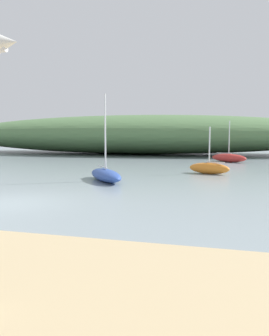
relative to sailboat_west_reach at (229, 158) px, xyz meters
The scene contains 5 objects.
ground_plane 21.60m from the sailboat_west_reach, 109.99° to the right, with size 120.00×120.00×0.00m, color gray.
distant_hill 16.51m from the sailboat_west_reach, 135.86° to the left, with size 51.09×15.37×4.83m, color #517547.
sailboat_west_reach is the anchor object (origin of this frame).
sailboat_by_sandbar 9.73m from the sailboat_west_reach, 97.43° to the right, with size 2.63×1.63×2.79m.
sailboat_outer_mooring 15.49m from the sailboat_west_reach, 113.27° to the right, with size 3.08×3.67×4.30m.
Camera 1 is at (6.92, -9.68, 2.26)m, focal length 35.97 mm.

